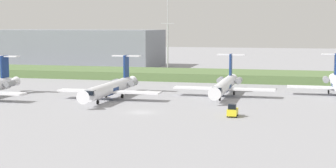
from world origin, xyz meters
name	(u,v)px	position (x,y,z in m)	size (l,w,h in m)	color
ground_plane	(177,92)	(0.00, 30.00, 0.00)	(500.00, 500.00, 0.00)	#939399
grass_berm	(201,75)	(0.00, 61.30, 1.19)	(320.00, 20.00, 2.39)	#597542
regional_jet_second	(111,87)	(-11.42, 15.20, 2.54)	(22.81, 31.00, 9.00)	white
regional_jet_third	(225,85)	(12.00, 26.13, 2.54)	(22.81, 31.00, 9.00)	white
antenna_mast	(168,42)	(-13.07, 73.24, 10.50)	(4.40, 0.50, 25.40)	#B2B2B7
distant_hangar	(72,48)	(-57.70, 97.33, 7.10)	(68.61, 28.83, 14.19)	gray
baggage_tug	(232,111)	(16.93, -0.54, 1.00)	(1.72, 3.20, 2.30)	yellow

